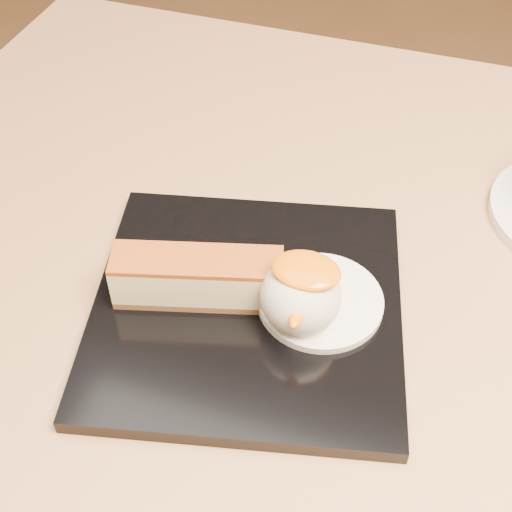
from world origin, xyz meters
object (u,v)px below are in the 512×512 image
(table, at_px, (278,427))
(cheesecake, at_px, (198,278))
(dessert_plate, at_px, (247,307))
(ice_cream_scoop, at_px, (301,296))

(table, xyz_separation_m, cheesecake, (-0.06, -0.01, 0.19))
(dessert_plate, distance_m, cheesecake, 0.04)
(table, relative_size, cheesecake, 6.47)
(table, bearing_deg, cheesecake, -171.10)
(cheesecake, bearing_deg, table, -6.40)
(dessert_plate, bearing_deg, ice_cream_scoop, -7.13)
(dessert_plate, relative_size, ice_cream_scoop, 3.96)
(table, height_order, dessert_plate, dessert_plate)
(table, bearing_deg, ice_cream_scoop, -33.09)
(dessert_plate, bearing_deg, cheesecake, -171.87)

